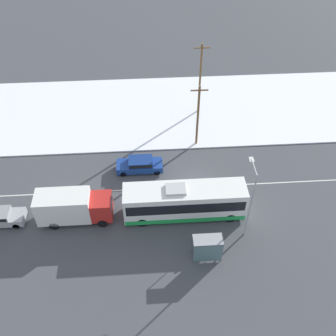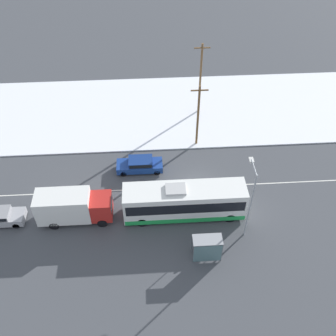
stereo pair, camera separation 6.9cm
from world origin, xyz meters
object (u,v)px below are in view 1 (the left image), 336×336
Objects in this scene: streetlamp at (251,195)px; utility_pole_snowlot at (200,78)px; pedestrian_at_stop at (205,240)px; box_truck at (73,207)px; city_bus at (185,201)px; bus_shelter at (208,247)px; sedan_car at (140,164)px; utility_pole_roadside at (198,115)px.

utility_pole_snowlot reaches higher than streetlamp.
box_truck is at bearing 161.51° from pedestrian_at_stop.
utility_pole_snowlot is (13.42, 16.09, 2.92)m from box_truck.
utility_pole_snowlot reaches higher than city_bus.
box_truck is at bearing -129.84° from utility_pole_snowlot.
bus_shelter is at bearing -143.78° from streetlamp.
streetlamp reaches higher than box_truck.
city_bus is 6.40m from streetlamp.
box_truck reaches higher than bus_shelter.
city_bus is 6.55× the size of pedestrian_at_stop.
bus_shelter is at bearing 116.00° from sedan_car.
utility_pole_snowlot is at bearing 81.12° from utility_pole_roadside.
pedestrian_at_stop is at bearing -69.65° from city_bus.
utility_pole_snowlot reaches higher than box_truck.
sedan_car is 1.94× the size of bus_shelter.
utility_pole_snowlot is at bearing 95.92° from streetlamp.
utility_pole_roadside reaches higher than city_bus.
streetlamp is (5.19, -2.28, 2.97)m from city_bus.
bus_shelter is at bearing -23.62° from box_truck.
pedestrian_at_stop is at bearing -18.49° from box_truck.
city_bus reaches higher than pedestrian_at_stop.
city_bus is 4.52× the size of bus_shelter.
sedan_car is at bearing -148.99° from utility_pole_roadside.
sedan_car is at bearing 137.41° from streetlamp.
box_truck is 16.11m from utility_pole_roadside.
bus_shelter is 21.45m from utility_pole_snowlot.
pedestrian_at_stop reaches higher than sedan_car.
sedan_car is 12.93m from utility_pole_snowlot.
city_bus is 1.65× the size of box_truck.
streetlamp is at bearing 36.22° from bus_shelter.
utility_pole_snowlot reaches higher than utility_pole_roadside.
utility_pole_snowlot is at bearing -126.33° from sedan_car.
utility_pole_snowlot is at bearing 85.04° from bus_shelter.
bus_shelter is at bearing -93.35° from utility_pole_roadside.
utility_pole_roadside is 0.84× the size of utility_pole_snowlot.
streetlamp is 18.51m from utility_pole_snowlot.
sedan_car is 11.40m from pedestrian_at_stop.
city_bus is 10.14m from box_truck.
city_bus is at bearing 106.06° from bus_shelter.
city_bus is at bearing -0.26° from box_truck.
city_bus reaches higher than bus_shelter.
streetlamp is at bearing -23.68° from city_bus.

